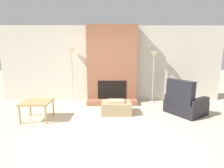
# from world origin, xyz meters

# --- Properties ---
(ground_plane) EXTENTS (24.00, 24.00, 0.00)m
(ground_plane) POSITION_xyz_m (0.00, 0.00, 0.00)
(ground_plane) COLOR beige
(wall_back) EXTENTS (7.69, 0.06, 2.60)m
(wall_back) POSITION_xyz_m (0.00, 2.63, 1.30)
(wall_back) COLOR beige
(wall_back) RESTS_ON ground_plane
(fireplace) EXTENTS (1.66, 0.68, 2.60)m
(fireplace) POSITION_xyz_m (0.00, 2.40, 1.24)
(fireplace) COLOR #935B42
(fireplace) RESTS_ON ground_plane
(ottoman) EXTENTS (0.84, 0.58, 0.39)m
(ottoman) POSITION_xyz_m (0.11, 1.28, 0.18)
(ottoman) COLOR #998460
(ottoman) RESTS_ON ground_plane
(armchair) EXTENTS (1.20, 1.23, 1.00)m
(armchair) POSITION_xyz_m (2.03, 1.23, 0.29)
(armchair) COLOR black
(armchair) RESTS_ON ground_plane
(side_table) EXTENTS (0.72, 0.64, 0.50)m
(side_table) POSITION_xyz_m (-1.95, 0.83, 0.44)
(side_table) COLOR tan
(side_table) RESTS_ON ground_plane
(floor_lamp_left) EXTENTS (0.29, 0.29, 1.84)m
(floor_lamp_left) POSITION_xyz_m (-1.35, 2.39, 1.53)
(floor_lamp_left) COLOR #ADADB2
(floor_lamp_left) RESTS_ON ground_plane
(floor_lamp_right) EXTENTS (0.29, 0.29, 1.76)m
(floor_lamp_right) POSITION_xyz_m (1.41, 2.39, 1.46)
(floor_lamp_right) COLOR #ADADB2
(floor_lamp_right) RESTS_ON ground_plane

